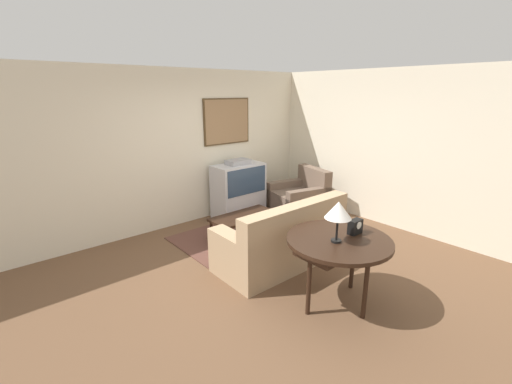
% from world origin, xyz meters
% --- Properties ---
extents(ground_plane, '(12.00, 12.00, 0.00)m').
position_xyz_m(ground_plane, '(0.00, 0.00, 0.00)').
color(ground_plane, brown).
extents(wall_back, '(12.00, 0.10, 2.70)m').
position_xyz_m(wall_back, '(0.01, 2.13, 1.36)').
color(wall_back, beige).
rests_on(wall_back, ground_plane).
extents(wall_right, '(0.06, 12.00, 2.70)m').
position_xyz_m(wall_right, '(2.63, 0.00, 1.35)').
color(wall_right, beige).
rests_on(wall_right, ground_plane).
extents(area_rug, '(2.13, 1.56, 0.01)m').
position_xyz_m(area_rug, '(0.33, 0.90, 0.01)').
color(area_rug, brown).
rests_on(area_rug, ground_plane).
extents(tv, '(0.97, 0.53, 1.10)m').
position_xyz_m(tv, '(0.88, 1.76, 0.52)').
color(tv, silver).
rests_on(tv, ground_plane).
extents(couch, '(1.83, 0.86, 0.94)m').
position_xyz_m(couch, '(0.15, -0.17, 0.33)').
color(couch, tan).
rests_on(couch, ground_plane).
extents(armchair, '(1.10, 1.07, 0.89)m').
position_xyz_m(armchair, '(1.83, 1.05, 0.30)').
color(armchair, brown).
rests_on(armchair, ground_plane).
extents(coffee_table, '(1.10, 0.51, 0.38)m').
position_xyz_m(coffee_table, '(0.31, 0.88, 0.34)').
color(coffee_table, black).
rests_on(coffee_table, ground_plane).
extents(console_table, '(1.14, 1.14, 0.79)m').
position_xyz_m(console_table, '(-0.04, -1.22, 0.73)').
color(console_table, black).
rests_on(console_table, ground_plane).
extents(table_lamp, '(0.28, 0.28, 0.45)m').
position_xyz_m(table_lamp, '(-0.14, -1.25, 1.14)').
color(table_lamp, black).
rests_on(table_lamp, console_table).
extents(mantel_clock, '(0.17, 0.10, 0.16)m').
position_xyz_m(mantel_clock, '(0.20, -1.25, 0.88)').
color(mantel_clock, black).
rests_on(mantel_clock, console_table).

